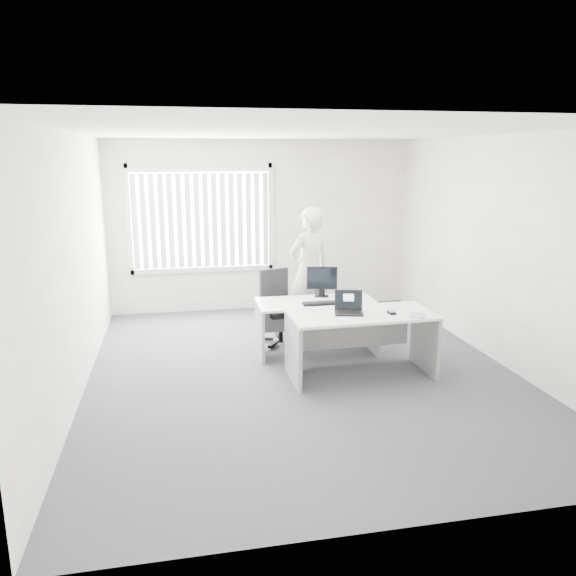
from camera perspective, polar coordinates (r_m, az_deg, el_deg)
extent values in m
plane|color=#54545C|center=(6.86, 1.41, -8.46)|extent=(6.00, 6.00, 0.00)
cube|color=white|center=(9.39, -2.63, 6.31)|extent=(5.00, 0.02, 2.80)
cube|color=white|center=(3.69, 11.95, -5.06)|extent=(5.00, 0.02, 2.80)
cube|color=white|center=(6.40, -20.91, 2.13)|extent=(0.02, 6.00, 2.80)
cube|color=white|center=(7.43, 20.65, 3.61)|extent=(0.02, 6.00, 2.80)
cube|color=white|center=(6.37, 1.55, 15.61)|extent=(5.00, 6.00, 0.02)
cube|color=silver|center=(9.23, -8.79, 6.99)|extent=(2.32, 0.06, 1.76)
cube|color=white|center=(6.56, 7.49, -2.68)|extent=(1.69, 0.82, 0.03)
cube|color=#969799|center=(6.45, 0.51, -6.41)|extent=(0.06, 0.72, 0.73)
cube|color=#969799|center=(6.99, 13.73, -5.24)|extent=(0.06, 0.72, 0.73)
cube|color=white|center=(7.29, 2.92, -1.46)|extent=(1.55, 0.75, 0.03)
cube|color=#969799|center=(7.26, -2.88, -4.41)|extent=(0.05, 0.66, 0.67)
cube|color=#969799|center=(7.59, 8.41, -3.74)|extent=(0.05, 0.66, 0.67)
cylinder|color=black|center=(7.87, -0.75, -5.25)|extent=(0.72, 0.72, 0.08)
cylinder|color=black|center=(7.81, -0.75, -3.98)|extent=(0.07, 0.07, 0.44)
cube|color=black|center=(7.75, -0.75, -2.43)|extent=(0.55, 0.55, 0.07)
cube|color=black|center=(7.85, -1.45, 0.08)|extent=(0.42, 0.18, 0.53)
imported|color=silver|center=(8.20, 2.20, 1.86)|extent=(0.78, 0.65, 1.83)
cube|color=white|center=(6.56, 10.73, -2.67)|extent=(0.33, 0.28, 0.00)
cube|color=white|center=(6.56, 13.06, -2.73)|extent=(0.26, 0.28, 0.01)
cube|color=black|center=(7.15, 3.46, -1.57)|extent=(0.49, 0.17, 0.02)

